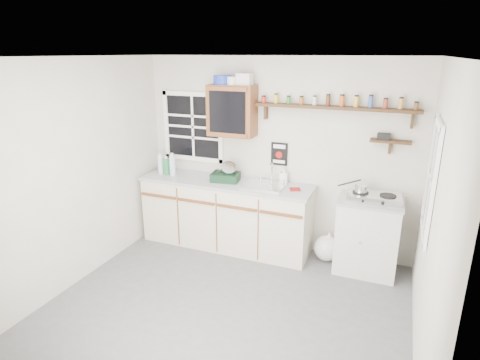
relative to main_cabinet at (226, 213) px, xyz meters
The scene contains 18 objects.
room 1.63m from the main_cabinet, 65.77° to the right, with size 3.64×3.24×2.54m.
main_cabinet is the anchor object (origin of this frame).
right_cabinet 1.84m from the main_cabinet, ahead, with size 0.73×0.57×0.91m.
sink 0.71m from the main_cabinet, ahead, with size 0.52×0.44×0.29m.
upper_cabinet 1.37m from the main_cabinet, 76.32° to the left, with size 0.60×0.32×0.65m.
upper_cabinet_clutter 1.75m from the main_cabinet, 81.22° to the left, with size 0.51×0.24×0.14m.
spice_shelf 1.99m from the main_cabinet, ahead, with size 1.91×0.18×0.35m.
secondary_shelf 2.25m from the main_cabinet, ahead, with size 0.45×0.16×0.24m.
warning_sign 1.08m from the main_cabinet, 24.36° to the left, with size 0.22×0.02×0.30m.
window_back 1.28m from the main_cabinet, 155.10° to the left, with size 0.93×0.03×0.98m.
window_right 2.68m from the main_cabinet, 17.55° to the right, with size 0.03×0.78×1.08m.
water_bottles 1.06m from the main_cabinet, behind, with size 0.28×0.09×0.31m.
dish_rack 0.55m from the main_cabinet, 61.86° to the left, with size 0.40×0.32×0.27m.
soap_bottle 0.95m from the main_cabinet, 16.83° to the left, with size 0.10×0.10×0.21m, color silver.
rag 1.05m from the main_cabinet, ahead, with size 0.13×0.11×0.02m, color maroon.
hotplate 1.92m from the main_cabinet, ahead, with size 0.63×0.37×0.09m.
saucepan 1.80m from the main_cabinet, ahead, with size 0.35×0.19×0.15m.
trash_bag 1.39m from the main_cabinet, ahead, with size 0.37×0.33×0.42m.
Camera 1 is at (1.48, -3.27, 2.54)m, focal length 30.00 mm.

